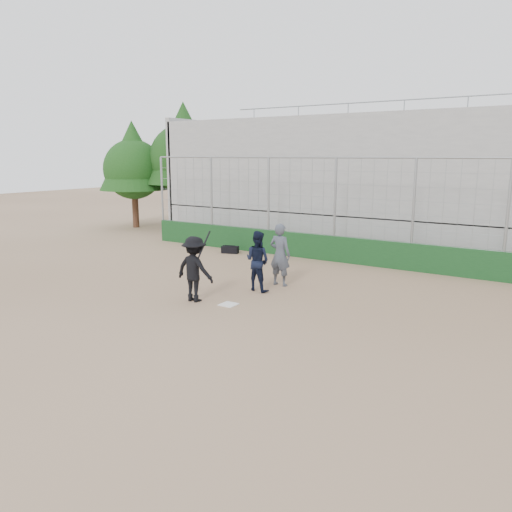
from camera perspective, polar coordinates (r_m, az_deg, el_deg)
The scene contains 10 objects.
ground at distance 13.94m, azimuth -3.14°, elevation -5.60°, with size 90.00×90.00×0.00m, color brown.
home_plate at distance 13.94m, azimuth -3.14°, elevation -5.55°, with size 0.44×0.44×0.02m, color white.
backstop at distance 19.68m, azimuth 8.90°, elevation 2.16°, with size 18.10×0.25×4.04m.
bleachers at distance 24.06m, azimuth 13.92°, elevation 8.34°, with size 20.25×6.70×6.98m.
tree_left at distance 28.80m, azimuth -8.21°, elevation 11.93°, with size 4.48×4.48×7.00m.
tree_right at distance 29.45m, azimuth -13.86°, elevation 10.48°, with size 3.84×3.84×6.00m.
batter_at_plate at distance 14.18m, azimuth -7.04°, elevation -1.48°, with size 1.21×0.79×2.00m.
catcher_crouched at distance 15.21m, azimuth 0.16°, elevation -1.71°, with size 1.01×0.85×1.24m.
umpire at distance 15.80m, azimuth 2.75°, elevation -0.20°, with size 0.73×0.48×1.79m, color #454B57.
equipment_bag at distance 21.18m, azimuth -2.98°, elevation 0.74°, with size 0.77×0.49×0.35m.
Camera 1 is at (7.87, -10.76, 4.08)m, focal length 35.00 mm.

